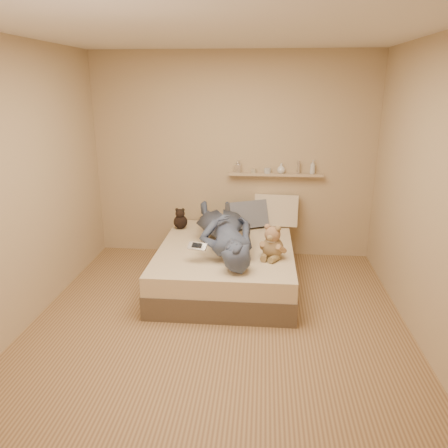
# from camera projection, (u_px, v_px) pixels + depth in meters

# --- Properties ---
(room) EXTENTS (3.80, 3.80, 3.80)m
(room) POSITION_uv_depth(u_px,v_px,m) (217.00, 192.00, 3.79)
(room) COLOR #9D7D51
(room) RESTS_ON ground
(bed) EXTENTS (1.50, 1.90, 0.45)m
(bed) POSITION_uv_depth(u_px,v_px,m) (226.00, 264.00, 5.00)
(bed) COLOR brown
(bed) RESTS_ON floor
(game_console) EXTENTS (0.21, 0.12, 0.07)m
(game_console) POSITION_uv_depth(u_px,v_px,m) (197.00, 246.00, 4.43)
(game_console) COLOR silver
(game_console) RESTS_ON bed
(teddy_bear) EXTENTS (0.29, 0.31, 0.37)m
(teddy_bear) POSITION_uv_depth(u_px,v_px,m) (272.00, 244.00, 4.54)
(teddy_bear) COLOR #8F784E
(teddy_bear) RESTS_ON bed
(dark_plush) EXTENTS (0.18, 0.18, 0.27)m
(dark_plush) POSITION_uv_depth(u_px,v_px,m) (180.00, 220.00, 5.49)
(dark_plush) COLOR black
(dark_plush) RESTS_ON bed
(pillow_cream) EXTENTS (0.57, 0.28, 0.42)m
(pillow_cream) POSITION_uv_depth(u_px,v_px,m) (276.00, 210.00, 5.61)
(pillow_cream) COLOR beige
(pillow_cream) RESTS_ON bed
(pillow_grey) EXTENTS (0.56, 0.44, 0.37)m
(pillow_grey) POSITION_uv_depth(u_px,v_px,m) (248.00, 215.00, 5.51)
(pillow_grey) COLOR slate
(pillow_grey) RESTS_ON bed
(person) EXTENTS (0.99, 1.78, 0.40)m
(person) POSITION_uv_depth(u_px,v_px,m) (224.00, 230.00, 4.84)
(person) COLOR #404C65
(person) RESTS_ON bed
(wall_shelf) EXTENTS (1.20, 0.12, 0.03)m
(wall_shelf) POSITION_uv_depth(u_px,v_px,m) (275.00, 174.00, 5.55)
(wall_shelf) COLOR tan
(wall_shelf) RESTS_ON wall_back
(shelf_bottles) EXTENTS (1.03, 0.14, 0.18)m
(shelf_bottles) POSITION_uv_depth(u_px,v_px,m) (275.00, 168.00, 5.52)
(shelf_bottles) COLOR silver
(shelf_bottles) RESTS_ON wall_shelf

